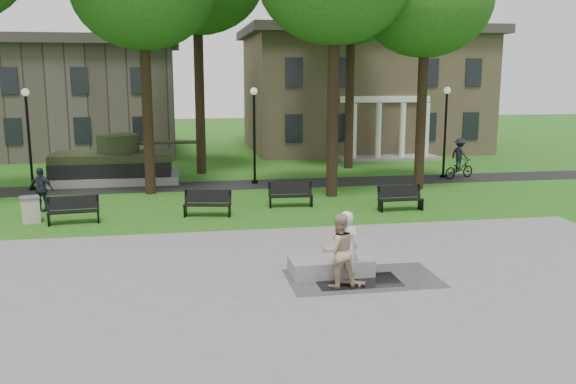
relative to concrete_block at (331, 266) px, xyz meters
name	(u,v)px	position (x,y,z in m)	size (l,w,h in m)	color
ground	(287,253)	(-0.80, 2.21, -0.24)	(120.00, 120.00, 0.00)	#244F12
plaza	(326,316)	(-0.80, -2.79, -0.23)	(22.00, 16.00, 0.02)	gray
footpath	(245,185)	(-0.80, 14.21, -0.24)	(44.00, 2.60, 0.01)	black
building_right	(361,89)	(9.20, 28.21, 4.10)	(17.00, 12.00, 8.60)	#9E8460
building_left	(62,101)	(-11.80, 28.71, 3.35)	(15.00, 10.00, 7.20)	#4C443D
tree_3	(426,1)	(7.20, 11.71, 8.35)	(6.00, 6.00, 11.19)	black
lamp_left	(28,131)	(-10.80, 14.51, 2.55)	(0.36, 0.36, 4.73)	black
lamp_mid	(254,127)	(-0.30, 14.51, 2.55)	(0.36, 0.36, 4.73)	black
lamp_right	(446,125)	(9.70, 14.51, 2.55)	(0.36, 0.36, 4.73)	black
tank_monument	(114,165)	(-7.26, 16.21, 0.61)	(7.45, 3.40, 2.40)	gray
puddle	(358,281)	(0.57, -0.67, -0.22)	(2.20, 1.20, 0.00)	black
concrete_block	(331,266)	(0.00, 0.00, 0.00)	(2.20, 1.00, 0.45)	gray
skateboard	(350,283)	(0.29, -0.87, -0.19)	(0.78, 0.20, 0.07)	brown
skateboarder	(345,248)	(0.16, -0.83, 0.75)	(0.71, 0.46, 1.94)	silver
friend_watching	(338,250)	(-0.04, -0.95, 0.72)	(0.92, 0.72, 1.90)	tan
pedestrian_walker	(41,189)	(-9.39, 9.69, 0.63)	(1.03, 0.43, 1.76)	#21242C
cyclist	(459,162)	(10.42, 14.17, 0.62)	(2.01, 1.28, 2.11)	black
park_bench_0	(74,209)	(-7.79, 7.35, 0.28)	(1.84, 0.72, 1.00)	black
park_bench_1	(207,203)	(-2.96, 7.69, 0.28)	(1.85, 0.86, 1.00)	black
park_bench_2	(290,194)	(0.48, 8.83, 0.28)	(1.82, 0.60, 1.00)	black
park_bench_3	(400,197)	(4.67, 7.37, 0.28)	(1.81, 0.57, 1.00)	black
trash_bin	(30,209)	(-9.38, 7.76, 0.24)	(0.83, 0.83, 0.96)	#C0B89E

